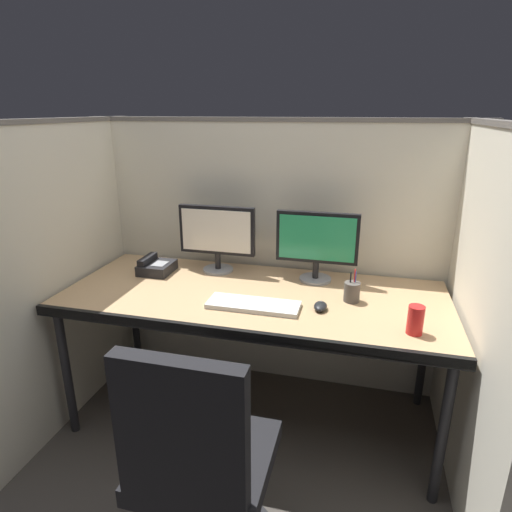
{
  "coord_description": "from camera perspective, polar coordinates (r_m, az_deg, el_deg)",
  "views": [
    {
      "loc": [
        0.5,
        -1.63,
        1.61
      ],
      "look_at": [
        0.0,
        0.35,
        0.92
      ],
      "focal_mm": 30.43,
      "sensor_mm": 36.0,
      "label": 1
    }
  ],
  "objects": [
    {
      "name": "ground_plane",
      "position": [
        2.35,
        -2.31,
        -24.65
      ],
      "size": [
        8.0,
        8.0,
        0.0
      ],
      "primitive_type": "plane",
      "color": "#423D38"
    },
    {
      "name": "cubicle_partition_right",
      "position": [
        2.07,
        26.85,
        -6.92
      ],
      "size": [
        0.06,
        1.41,
        1.57
      ],
      "color": "beige",
      "rests_on": "ground"
    },
    {
      "name": "soda_can",
      "position": [
        1.9,
        20.23,
        -7.9
      ],
      "size": [
        0.07,
        0.07,
        0.12
      ],
      "primitive_type": "cylinder",
      "color": "red",
      "rests_on": "desk"
    },
    {
      "name": "monitor_left",
      "position": [
        2.42,
        -5.16,
        2.86
      ],
      "size": [
        0.43,
        0.17,
        0.37
      ],
      "color": "gray",
      "rests_on": "desk"
    },
    {
      "name": "desk_phone",
      "position": [
        2.5,
        -13.01,
        -1.38
      ],
      "size": [
        0.17,
        0.19,
        0.09
      ],
      "color": "black",
      "rests_on": "desk"
    },
    {
      "name": "desk",
      "position": [
        2.19,
        -0.4,
        -6.21
      ],
      "size": [
        1.9,
        0.8,
        0.74
      ],
      "color": "tan",
      "rests_on": "ground"
    },
    {
      "name": "cubicle_partition_left",
      "position": [
        2.51,
        -23.57,
        -2.1
      ],
      "size": [
        0.06,
        1.41,
        1.57
      ],
      "color": "beige",
      "rests_on": "ground"
    },
    {
      "name": "keyboard_main",
      "position": [
        2.03,
        -0.35,
        -6.44
      ],
      "size": [
        0.43,
        0.15,
        0.02
      ],
      "primitive_type": "cube",
      "color": "silver",
      "rests_on": "desk"
    },
    {
      "name": "computer_mouse",
      "position": [
        2.02,
        8.47,
        -6.56
      ],
      "size": [
        0.06,
        0.1,
        0.04
      ],
      "color": "black",
      "rests_on": "desk"
    },
    {
      "name": "cubicle_partition_rear",
      "position": [
        2.57,
        2.17,
        -0.01
      ],
      "size": [
        2.21,
        0.06,
        1.57
      ],
      "color": "beige",
      "rests_on": "ground"
    },
    {
      "name": "pen_cup",
      "position": [
        2.12,
        12.5,
        -4.6
      ],
      "size": [
        0.08,
        0.08,
        0.16
      ],
      "color": "#4C4742",
      "rests_on": "desk"
    },
    {
      "name": "monitor_right",
      "position": [
        2.29,
        8.01,
        1.85
      ],
      "size": [
        0.43,
        0.17,
        0.37
      ],
      "color": "gray",
      "rests_on": "desk"
    },
    {
      "name": "office_chair",
      "position": [
        1.7,
        -6.98,
        -28.59
      ],
      "size": [
        0.52,
        0.52,
        0.97
      ],
      "rotation": [
        0.0,
        0.0,
        0.12
      ],
      "color": "black",
      "rests_on": "ground"
    }
  ]
}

